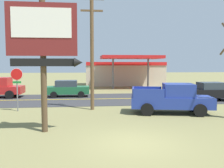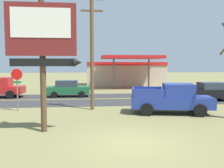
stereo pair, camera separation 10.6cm
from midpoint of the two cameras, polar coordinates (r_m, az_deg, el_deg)
ground_plane at (r=10.21m, az=5.00°, el=-13.72°), size 180.00×180.00×0.00m
road_asphalt at (r=22.82m, az=-1.14°, el=-3.50°), size 140.00×8.00×0.02m
road_centre_line at (r=22.82m, az=-1.14°, el=-3.46°), size 126.00×0.20×0.01m
motel_sign at (r=11.83m, az=-15.56°, el=9.60°), size 3.43×0.54×6.31m
stop_sign at (r=17.90m, az=-21.16°, el=0.48°), size 0.80×0.08×2.95m
utility_pole at (r=17.32m, az=-4.53°, el=8.45°), size 1.72×0.26×8.23m
gas_station at (r=38.58m, az=3.12°, el=2.66°), size 12.00×11.50×4.40m
pickup_blue_parked_on_lawn at (r=16.53m, az=14.05°, el=-3.37°), size 5.48×2.99×1.96m
car_black_near_lane at (r=23.36m, az=22.07°, el=-1.61°), size 4.20×2.00×1.64m
car_green_far_lane at (r=24.70m, az=-10.11°, el=-1.04°), size 4.20×2.00×1.64m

